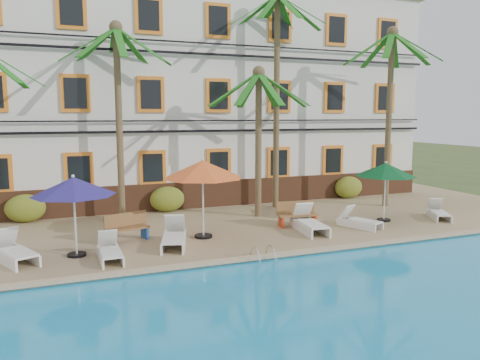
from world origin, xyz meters
name	(u,v)px	position (x,y,z in m)	size (l,w,h in m)	color
ground	(245,258)	(0.00, 0.00, 0.00)	(100.00, 100.00, 0.00)	#384C23
pool_deck	(200,220)	(0.00, 5.00, 0.12)	(30.00, 12.00, 0.25)	tan
pool_coping	(256,257)	(0.00, -0.90, 0.28)	(30.00, 0.35, 0.06)	tan
hotel_building	(170,95)	(0.00, 9.98, 5.37)	(25.40, 6.44, 10.22)	silver
palm_b	(118,94)	(-2.98, 5.78, 5.20)	(4.24, 4.24, 7.70)	brown
palm_c	(259,119)	(2.32, 4.34, 4.24)	(4.24, 4.24, 6.07)	brown
palm_d	(277,73)	(3.83, 5.85, 6.22)	(4.24, 4.24, 9.48)	brown
palm_e	(390,93)	(8.67, 4.29, 5.38)	(4.24, 4.24, 8.00)	brown
shrub_left	(25,208)	(-6.54, 6.60, 0.80)	(1.50, 0.90, 1.10)	#1E5618
shrub_mid	(167,199)	(-0.97, 6.60, 0.80)	(1.50, 0.90, 1.10)	#1E5618
shrub_right	(349,187)	(8.24, 6.60, 0.80)	(1.50, 0.90, 1.10)	#1E5618
umbrella_blue	(73,187)	(-4.88, 1.24, 2.32)	(2.43, 2.43, 2.43)	black
umbrella_red	(203,170)	(-0.76, 1.92, 2.58)	(2.73, 2.73, 2.72)	black
umbrella_green	(386,170)	(6.60, 1.76, 2.27)	(2.37, 2.37, 2.37)	black
lounger_a	(14,252)	(-6.55, 1.29, 0.55)	(1.44, 2.07, 0.92)	white
lounger_b	(110,251)	(-4.00, 0.50, 0.51)	(0.62, 1.69, 0.80)	white
lounger_c	(174,237)	(-1.94, 1.23, 0.55)	(1.24, 2.10, 0.94)	white
lounger_d	(309,223)	(3.00, 1.31, 0.56)	(0.97, 2.12, 0.97)	white
lounger_e	(359,220)	(5.06, 1.24, 0.50)	(1.18, 1.75, 0.78)	white
lounger_f	(438,212)	(8.91, 1.30, 0.50)	(1.28, 1.72, 0.77)	white
bench_left	(126,227)	(-3.29, 2.39, 0.72)	(1.57, 0.91, 0.93)	olive
bench_right	(297,214)	(3.01, 2.26, 0.72)	(1.55, 0.67, 0.93)	olive
pool_ladder	(263,259)	(0.17, -1.00, 0.25)	(0.54, 0.74, 0.74)	silver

